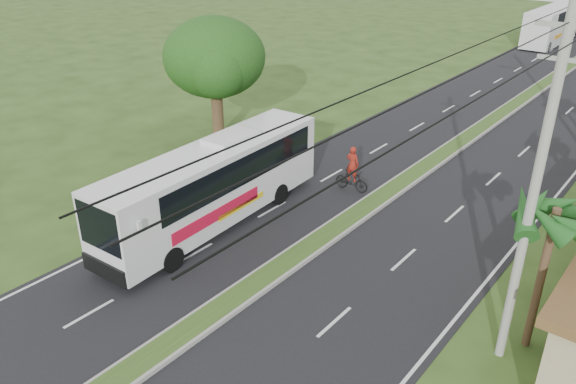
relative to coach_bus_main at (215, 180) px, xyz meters
The scene contains 10 objects.
ground 5.67m from the coach_bus_main, 28.14° to the right, with size 180.00×180.00×0.00m, color #2C4318.
road_asphalt 18.25m from the coach_bus_main, 75.24° to the left, with size 14.00×160.00×0.02m, color black.
median_strip 18.24m from the coach_bus_main, 75.24° to the left, with size 1.20×160.00×0.18m.
lane_edge_left 17.78m from the coach_bus_main, 96.77° to the left, with size 0.12×160.00×0.01m, color silver.
palm_verge_a 13.87m from the coach_bus_main, ahead, with size 2.40×2.40×5.45m.
shade_tree 11.02m from the coach_bus_main, 134.79° to the left, with size 6.30×6.00×7.54m.
utility_pole_a 13.59m from the coach_bus_main, ahead, with size 1.60×0.28×11.00m.
coach_bus_main is the anchor object (origin of this frame).
coach_bus_far 52.31m from the coach_bus_main, 90.21° to the left, with size 2.94×13.03×3.79m.
motorcyclist 7.39m from the coach_bus_main, 66.27° to the left, with size 1.86×0.66×2.40m.
Camera 1 is at (11.82, -13.00, 12.54)m, focal length 35.00 mm.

